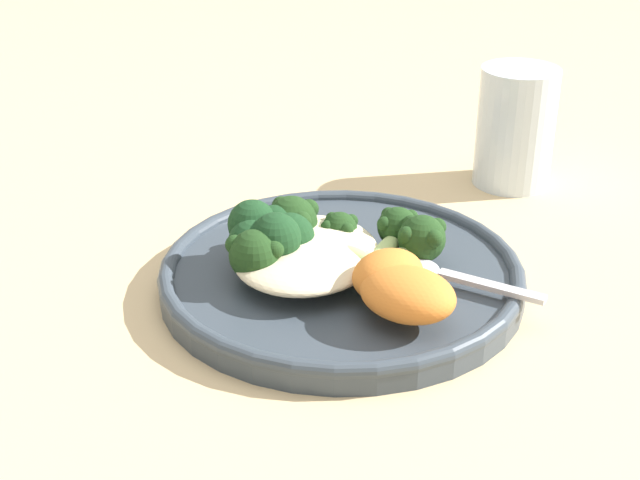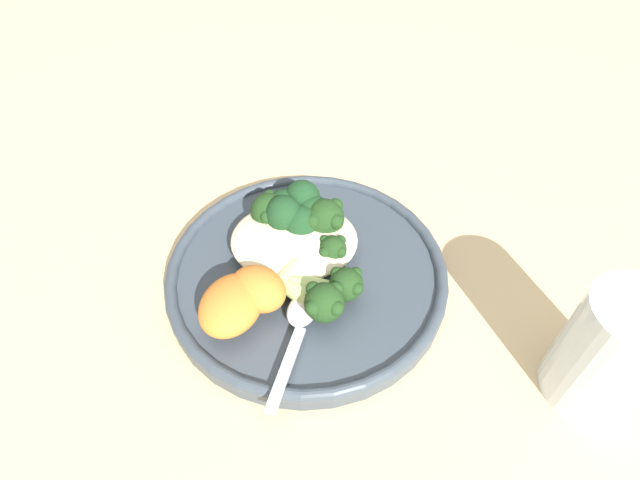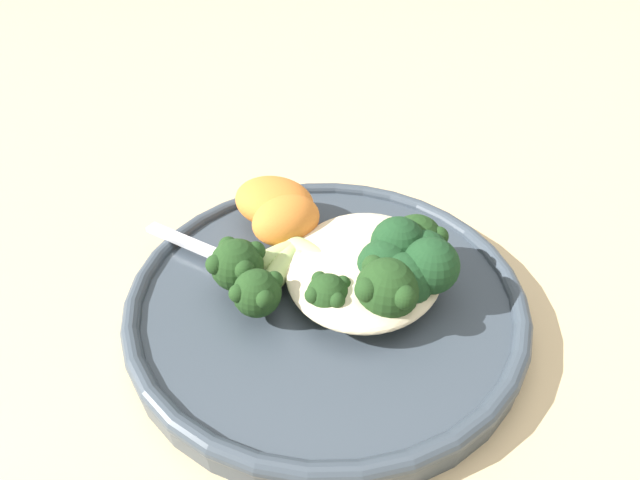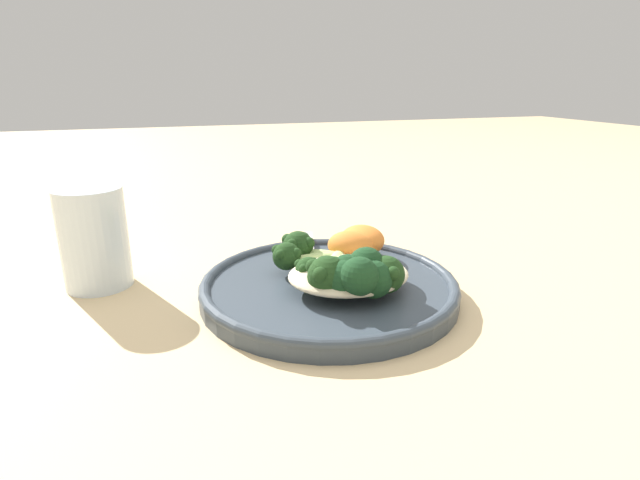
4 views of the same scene
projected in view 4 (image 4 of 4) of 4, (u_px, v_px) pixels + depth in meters
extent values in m
plane|color=#D6B784|center=(345.00, 300.00, 0.52)|extent=(4.00, 4.00, 0.00)
cylinder|color=#38424C|center=(329.00, 289.00, 0.52)|extent=(0.27, 0.27, 0.02)
torus|color=#38424C|center=(329.00, 282.00, 0.52)|extent=(0.27, 0.27, 0.01)
ellipsoid|color=beige|center=(345.00, 275.00, 0.50)|extent=(0.12, 0.10, 0.02)
ellipsoid|color=#ADC675|center=(324.00, 257.00, 0.55)|extent=(0.06, 0.05, 0.02)
sphere|color=#1E3D19|center=(298.00, 246.00, 0.56)|extent=(0.03, 0.03, 0.03)
sphere|color=#1E3D19|center=(292.00, 245.00, 0.54)|extent=(0.01, 0.01, 0.01)
sphere|color=#1E3D19|center=(309.00, 243.00, 0.55)|extent=(0.01, 0.01, 0.01)
sphere|color=#1E3D19|center=(304.00, 238.00, 0.57)|extent=(0.01, 0.01, 0.01)
sphere|color=#1E3D19|center=(287.00, 240.00, 0.56)|extent=(0.01, 0.01, 0.01)
ellipsoid|color=#ADC675|center=(320.00, 260.00, 0.54)|extent=(0.08, 0.02, 0.02)
sphere|color=#1E3D19|center=(287.00, 256.00, 0.53)|extent=(0.03, 0.03, 0.03)
sphere|color=#1E3D19|center=(281.00, 255.00, 0.52)|extent=(0.01, 0.01, 0.01)
sphere|color=#1E3D19|center=(296.00, 253.00, 0.53)|extent=(0.01, 0.01, 0.01)
sphere|color=#1E3D19|center=(292.00, 248.00, 0.54)|extent=(0.01, 0.01, 0.01)
sphere|color=#1E3D19|center=(277.00, 250.00, 0.54)|extent=(0.01, 0.01, 0.01)
ellipsoid|color=#ADC675|center=(326.00, 265.00, 0.53)|extent=(0.06, 0.05, 0.02)
sphere|color=#1E3D19|center=(309.00, 270.00, 0.50)|extent=(0.03, 0.03, 0.03)
sphere|color=#1E3D19|center=(304.00, 269.00, 0.49)|extent=(0.01, 0.01, 0.01)
sphere|color=#1E3D19|center=(318.00, 267.00, 0.49)|extent=(0.01, 0.01, 0.01)
sphere|color=#1E3D19|center=(313.00, 262.00, 0.51)|extent=(0.01, 0.01, 0.01)
sphere|color=#1E3D19|center=(299.00, 264.00, 0.50)|extent=(0.01, 0.01, 0.01)
ellipsoid|color=#ADC675|center=(335.00, 267.00, 0.52)|extent=(0.06, 0.10, 0.02)
sphere|color=#1E3D19|center=(328.00, 276.00, 0.47)|extent=(0.04, 0.04, 0.04)
sphere|color=#1E3D19|center=(321.00, 275.00, 0.45)|extent=(0.01, 0.01, 0.01)
sphere|color=#1E3D19|center=(343.00, 272.00, 0.46)|extent=(0.01, 0.01, 0.01)
sphere|color=#1E3D19|center=(335.00, 264.00, 0.48)|extent=(0.01, 0.01, 0.01)
sphere|color=#1E3D19|center=(313.00, 267.00, 0.47)|extent=(0.01, 0.01, 0.01)
ellipsoid|color=#ADC675|center=(357.00, 269.00, 0.52)|extent=(0.04, 0.10, 0.02)
sphere|color=#1E3D19|center=(386.00, 275.00, 0.48)|extent=(0.04, 0.04, 0.04)
sphere|color=#1E3D19|center=(393.00, 274.00, 0.46)|extent=(0.01, 0.01, 0.01)
sphere|color=#1E3D19|center=(380.00, 263.00, 0.49)|extent=(0.01, 0.01, 0.01)
ellipsoid|color=orange|center=(350.00, 246.00, 0.56)|extent=(0.07, 0.07, 0.03)
ellipsoid|color=orange|center=(362.00, 240.00, 0.58)|extent=(0.07, 0.08, 0.03)
sphere|color=#193D1E|center=(343.00, 279.00, 0.46)|extent=(0.04, 0.04, 0.04)
sphere|color=#193D1E|center=(359.00, 276.00, 0.45)|extent=(0.04, 0.04, 0.04)
sphere|color=#193D1E|center=(373.00, 279.00, 0.46)|extent=(0.04, 0.04, 0.04)
sphere|color=#193D1E|center=(366.00, 266.00, 0.48)|extent=(0.04, 0.04, 0.04)
sphere|color=#193D1E|center=(348.00, 273.00, 0.48)|extent=(0.04, 0.04, 0.04)
cube|color=silver|center=(313.00, 242.00, 0.62)|extent=(0.03, 0.08, 0.00)
ellipsoid|color=silver|center=(315.00, 256.00, 0.57)|extent=(0.03, 0.04, 0.01)
cylinder|color=silver|center=(94.00, 238.00, 0.54)|extent=(0.07, 0.07, 0.11)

